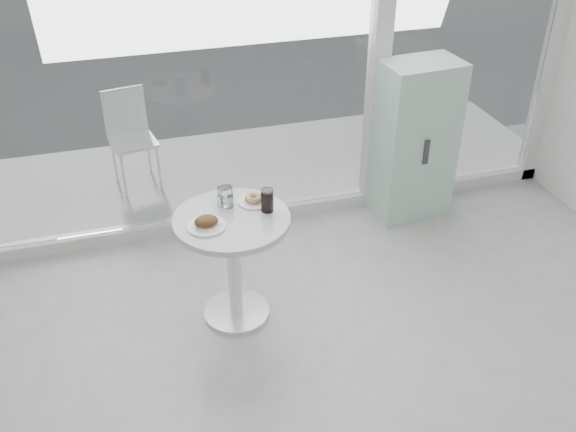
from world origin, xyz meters
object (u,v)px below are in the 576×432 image
object	(u,v)px
mint_cabinet	(414,141)
patio_chair	(130,132)
main_table	(233,247)
plate_donut	(254,200)
plate_fritter	(207,223)
cola_glass	(267,201)
water_tumbler_a	(223,197)
water_tumbler_b	(227,197)

from	to	relation	value
mint_cabinet	patio_chair	world-z (taller)	mint_cabinet
main_table	plate_donut	xyz separation A→B (m)	(0.17, 0.13, 0.24)
main_table	plate_donut	world-z (taller)	plate_donut
mint_cabinet	plate_donut	bearing A→B (deg)	-158.31
plate_fritter	cola_glass	distance (m)	0.40
plate_donut	patio_chair	bearing A→B (deg)	110.02
mint_cabinet	plate_fritter	bearing A→B (deg)	-157.78
water_tumbler_a	water_tumbler_b	size ratio (longest dim) A/B	0.88
water_tumbler_b	plate_fritter	bearing A→B (deg)	-129.70
plate_donut	water_tumbler_a	distance (m)	0.19
plate_donut	water_tumbler_b	world-z (taller)	water_tumbler_b
water_tumbler_a	water_tumbler_b	bearing A→B (deg)	-49.22
water_tumbler_b	main_table	bearing A→B (deg)	-92.46
main_table	plate_fritter	size ratio (longest dim) A/B	3.27
patio_chair	plate_donut	bearing A→B (deg)	-80.54
plate_donut	water_tumbler_a	xyz separation A→B (m)	(-0.19, 0.04, 0.03)
mint_cabinet	cola_glass	world-z (taller)	mint_cabinet
plate_fritter	plate_donut	bearing A→B (deg)	29.58
patio_chair	water_tumbler_b	distance (m)	1.87
plate_donut	water_tumbler_b	bearing A→B (deg)	176.46
plate_donut	water_tumbler_b	xyz separation A→B (m)	(-0.17, 0.01, 0.04)
plate_donut	water_tumbler_b	distance (m)	0.17
plate_donut	cola_glass	bearing A→B (deg)	-63.67
patio_chair	mint_cabinet	bearing A→B (deg)	-36.54
plate_donut	cola_glass	distance (m)	0.14
mint_cabinet	plate_donut	distance (m)	1.67
main_table	mint_cabinet	size ratio (longest dim) A/B	0.60
water_tumbler_a	cola_glass	bearing A→B (deg)	-31.85
main_table	water_tumbler_a	world-z (taller)	water_tumbler_a
plate_fritter	cola_glass	bearing A→B (deg)	10.28
patio_chair	plate_fritter	world-z (taller)	patio_chair
water_tumbler_b	patio_chair	bearing A→B (deg)	105.27
plate_fritter	water_tumbler_a	xyz separation A→B (m)	(0.14, 0.22, 0.02)
water_tumbler_a	cola_glass	size ratio (longest dim) A/B	0.78
main_table	cola_glass	distance (m)	0.37
main_table	plate_fritter	bearing A→B (deg)	-160.55
water_tumbler_a	water_tumbler_b	world-z (taller)	water_tumbler_b
mint_cabinet	water_tumbler_b	distance (m)	1.82
plate_fritter	water_tumbler_b	world-z (taller)	water_tumbler_b
plate_donut	cola_glass	size ratio (longest dim) A/B	1.32
water_tumbler_a	main_table	bearing A→B (deg)	-84.62
patio_chair	cola_glass	bearing A→B (deg)	-80.13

